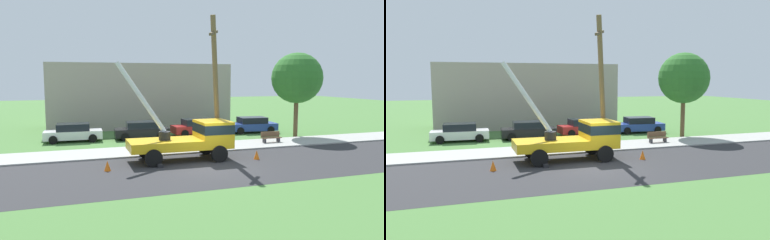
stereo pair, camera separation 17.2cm
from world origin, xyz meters
The scene contains 14 objects.
ground_plane centered at (0.00, 12.00, 0.00)m, with size 120.00×120.00×0.00m, color #477538.
road_asphalt centered at (0.00, 0.00, 0.00)m, with size 80.00×7.88×0.01m, color #2B2B2D.
sidewalk_strip centered at (0.00, 5.66, 0.05)m, with size 80.00×3.44×0.10m, color #9E9E99.
utility_truck centered at (-0.19, 2.34, 1.41)m, with size 6.76×3.20×5.98m.
leaning_utility_pole centered at (1.70, 3.36, 4.56)m, with size 1.75×2.35×8.87m.
traffic_cone_ahead centered at (3.53, 1.10, 0.28)m, with size 0.36×0.36×0.56m, color orange.
traffic_cone_behind centered at (-5.48, 1.07, 0.28)m, with size 0.36×0.36×0.56m, color orange.
parked_sedan_white centered at (-7.05, 11.50, 0.71)m, with size 4.46×2.12×1.42m.
parked_sedan_black centered at (-1.67, 11.09, 0.71)m, with size 4.49×2.17×1.42m.
parked_sedan_red centered at (3.33, 11.58, 0.71)m, with size 4.46×2.12×1.42m.
parked_sedan_blue centered at (8.59, 11.33, 0.71)m, with size 4.55×2.29×1.42m.
park_bench centered at (7.26, 5.73, 0.46)m, with size 1.60×0.45×0.90m.
roadside_tree_near centered at (10.99, 8.04, 4.96)m, with size 4.25×4.25×7.11m.
lowrise_building_backdrop centered at (-0.29, 19.39, 3.20)m, with size 18.00×6.00×6.40m, color #A5998C.
Camera 2 is at (-7.23, -18.90, 4.96)m, focal length 34.68 mm.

